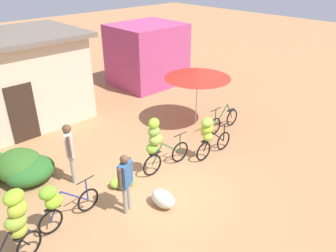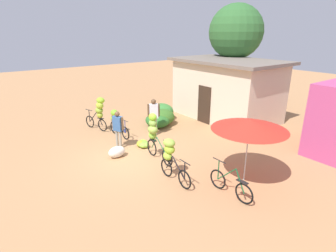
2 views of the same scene
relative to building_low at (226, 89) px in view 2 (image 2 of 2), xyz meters
The scene contains 16 objects.
ground_plane 7.25m from the building_low, 77.73° to the right, with size 60.00×60.00×0.00m, color #B17D50.
building_low is the anchor object (origin of this frame).
tree_behind_building 3.70m from the building_low, 122.25° to the left, with size 3.22×3.22×6.30m.
hedge_bush_front_left 3.84m from the building_low, 121.21° to the right, with size 1.40×1.28×0.89m, color #387A34.
hedge_bush_front_right 4.08m from the building_low, 105.66° to the right, with size 1.26×1.47×0.85m, color #386B25.
hedge_bush_mid 4.39m from the building_low, 102.65° to the right, with size 1.36×1.19×0.70m, color #2C6828.
market_umbrella 7.06m from the building_low, 42.76° to the right, with size 2.39×2.39×2.15m.
bicycle_leftmost 7.07m from the building_low, 108.22° to the right, with size 1.54×0.66×1.71m.
bicycle_near_pile 6.47m from the building_low, 100.36° to the right, with size 1.63×0.45×1.21m.
bicycle_center_loaded 6.54m from the building_low, 72.52° to the right, with size 1.75×0.40×1.78m.
bicycle_by_shop 7.67m from the building_low, 61.51° to the right, with size 1.60×0.44×1.40m.
bicycle_rightmost 8.14m from the building_low, 46.86° to the right, with size 1.64×0.14×0.99m.
banana_pile_on_ground 6.30m from the building_low, 82.29° to the right, with size 0.76×0.63×0.27m.
produce_sack 7.62m from the building_low, 81.89° to the right, with size 0.70×0.44×0.44m, color silver.
person_vendor 4.93m from the building_low, 90.46° to the right, with size 0.35×0.53×1.78m.
person_bystander 6.97m from the building_low, 87.54° to the right, with size 0.53×0.35×1.62m.
Camera 2 is at (8.47, -4.65, 4.70)m, focal length 28.63 mm.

